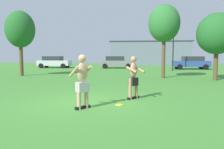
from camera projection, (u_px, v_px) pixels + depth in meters
ground_plane at (86, 102)px, 7.91m from camera, size 80.00×80.00×0.00m
player_with_cap at (82, 79)px, 6.91m from camera, size 0.78×0.83×1.76m
player_in_black at (134, 77)px, 8.47m from camera, size 0.75×0.80×1.69m
frisbee at (119, 105)px, 7.49m from camera, size 0.27×0.27×0.03m
car_blue_near_post at (191, 62)px, 26.59m from camera, size 4.33×2.09×1.58m
car_silver_mid_lot at (54, 62)px, 29.29m from camera, size 4.31×2.04×1.58m
car_gray_far_end at (116, 62)px, 28.72m from camera, size 4.42×2.29×1.58m
lamp_post at (173, 37)px, 23.33m from camera, size 0.60×0.24×6.10m
outbuilding_behind_lot at (150, 53)px, 38.42m from camera, size 13.98×5.15×4.17m
tree_left_field at (217, 34)px, 14.62m from camera, size 2.68×2.68×4.58m
tree_right_field at (164, 24)px, 16.14m from camera, size 2.34×2.34×5.49m
tree_behind_players at (20, 30)px, 17.89m from camera, size 2.39×2.39×5.38m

